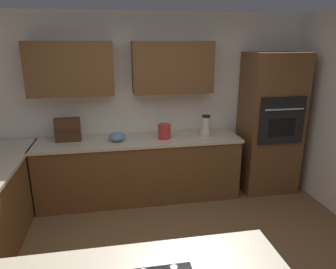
{
  "coord_description": "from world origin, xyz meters",
  "views": [
    {
      "loc": [
        0.43,
        2.35,
        2.2
      ],
      "look_at": [
        -0.2,
        -1.12,
        1.13
      ],
      "focal_mm": 32.85,
      "sensor_mm": 36.0,
      "label": 1
    }
  ],
  "objects_px": {
    "spice_rack": "(68,130)",
    "kettle": "(164,131)",
    "wall_oven": "(270,124)",
    "mixing_bowl": "(117,137)",
    "blender": "(206,127)"
  },
  "relations": [
    {
      "from": "mixing_bowl",
      "to": "kettle",
      "type": "relative_size",
      "value": 1.09
    },
    {
      "from": "wall_oven",
      "to": "spice_rack",
      "type": "xyz_separation_m",
      "value": [
        2.9,
        -0.08,
        0.03
      ]
    },
    {
      "from": "wall_oven",
      "to": "kettle",
      "type": "relative_size",
      "value": 10.02
    },
    {
      "from": "mixing_bowl",
      "to": "spice_rack",
      "type": "xyz_separation_m",
      "value": [
        0.65,
        -0.11,
        0.1
      ]
    },
    {
      "from": "mixing_bowl",
      "to": "spice_rack",
      "type": "relative_size",
      "value": 0.67
    },
    {
      "from": "spice_rack",
      "to": "kettle",
      "type": "distance_m",
      "value": 1.31
    },
    {
      "from": "kettle",
      "to": "mixing_bowl",
      "type": "bearing_deg",
      "value": 0.0
    },
    {
      "from": "wall_oven",
      "to": "mixing_bowl",
      "type": "height_order",
      "value": "wall_oven"
    },
    {
      "from": "mixing_bowl",
      "to": "kettle",
      "type": "distance_m",
      "value": 0.65
    },
    {
      "from": "mixing_bowl",
      "to": "wall_oven",
      "type": "bearing_deg",
      "value": -179.35
    },
    {
      "from": "blender",
      "to": "kettle",
      "type": "relative_size",
      "value": 1.5
    },
    {
      "from": "blender",
      "to": "mixing_bowl",
      "type": "bearing_deg",
      "value": 0.0
    },
    {
      "from": "mixing_bowl",
      "to": "spice_rack",
      "type": "height_order",
      "value": "spice_rack"
    },
    {
      "from": "spice_rack",
      "to": "kettle",
      "type": "height_order",
      "value": "spice_rack"
    },
    {
      "from": "kettle",
      "to": "wall_oven",
      "type": "bearing_deg",
      "value": -179.09
    }
  ]
}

